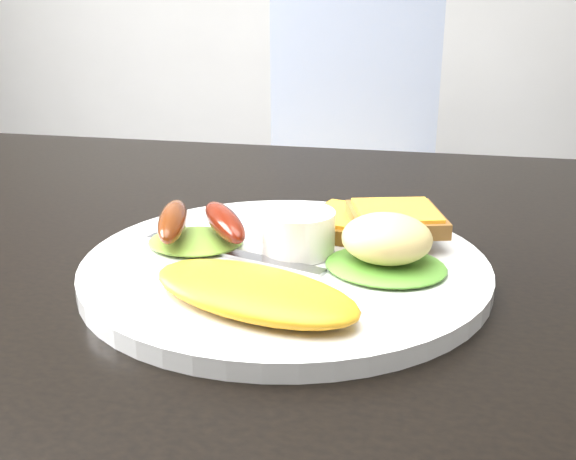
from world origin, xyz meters
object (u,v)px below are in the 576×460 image
person (298,75)px  plate (285,267)px  dining_chair (342,192)px  dining_table (198,271)px

person → plate: (0.09, -0.49, -0.08)m
dining_chair → person: 0.86m
dining_table → person: size_ratio=0.71×
person → dining_chair: bearing=-93.7°
person → plate: person is taller
dining_table → plate: bearing=-24.6°
dining_chair → person: (0.03, -0.77, 0.39)m
dining_table → person: bearing=90.7°
dining_chair → person: bearing=-100.0°
dining_table → person: (-0.01, 0.45, 0.11)m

